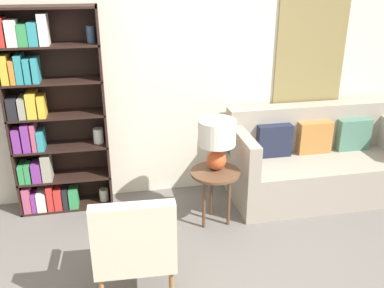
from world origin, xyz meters
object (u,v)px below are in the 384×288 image
at_px(couch, 315,163).
at_px(side_table, 215,178).
at_px(bookshelf, 45,118).
at_px(table_lamp, 217,138).
at_px(armchair, 134,242).

distance_m(couch, side_table, 1.25).
distance_m(bookshelf, table_lamp, 1.62).
bearing_deg(bookshelf, table_lamp, -19.60).
relative_size(bookshelf, armchair, 2.22).
distance_m(side_table, table_lamp, 0.38).
height_order(armchair, table_lamp, table_lamp).
height_order(bookshelf, couch, bookshelf).
relative_size(bookshelf, table_lamp, 4.11).
bearing_deg(side_table, table_lamp, 67.77).
bearing_deg(table_lamp, armchair, -130.97).
distance_m(armchair, couch, 2.36).
bearing_deg(bookshelf, side_table, -21.44).
height_order(side_table, table_lamp, table_lamp).
height_order(couch, table_lamp, table_lamp).
xyz_separation_m(bookshelf, couch, (2.69, -0.23, -0.61)).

